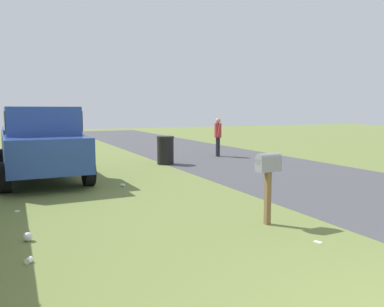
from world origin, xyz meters
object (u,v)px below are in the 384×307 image
object	(u,v)px
pedestrian	(218,134)
trash_bin	(165,150)
pickup_truck	(41,141)
mailbox	(268,168)

from	to	relation	value
pedestrian	trash_bin	bearing A→B (deg)	36.16
trash_bin	pedestrian	bearing A→B (deg)	-65.90
trash_bin	pedestrian	size ratio (longest dim) A/B	0.63
pedestrian	pickup_truck	bearing A→B (deg)	32.81
mailbox	pickup_truck	distance (m)	7.21
trash_bin	pedestrian	xyz separation A→B (m)	(1.30, -2.91, 0.43)
mailbox	pickup_truck	world-z (taller)	pickup_truck
mailbox	pedestrian	xyz separation A→B (m)	(9.16, -3.97, -0.04)
trash_bin	pickup_truck	bearing A→B (deg)	108.44
pickup_truck	mailbox	bearing A→B (deg)	25.21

